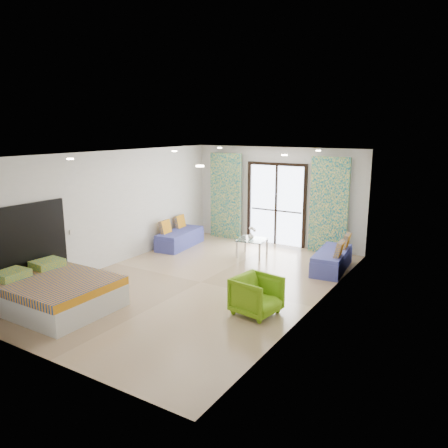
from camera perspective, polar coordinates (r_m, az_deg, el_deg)
The scene contains 24 objects.
floor at distance 9.37m, azimuth -3.06°, elevation -7.60°, with size 5.00×7.50×0.01m, color #9A7C5C, non-canonical shape.
ceiling at distance 8.81m, azimuth -3.26°, elevation 9.13°, with size 5.00×7.50×0.01m, color silver, non-canonical shape.
wall_back at distance 12.21m, azimuth 6.91°, elevation 3.62°, with size 5.00×0.01×2.70m, color silver, non-canonical shape.
wall_front at distance 6.38m, azimuth -22.75°, elevation -5.51°, with size 5.00×0.01×2.70m, color silver, non-canonical shape.
wall_left at distance 10.59m, azimuth -14.36°, elevation 1.96°, with size 0.01×7.50×2.70m, color silver, non-canonical shape.
wall_right at distance 7.88m, azimuth 11.98°, elevation -1.48°, with size 0.01×7.50×2.70m, color silver, non-canonical shape.
balcony_door at distance 12.20m, azimuth 6.84°, elevation 3.18°, with size 1.76×0.08×2.28m.
balcony_rail at distance 12.26m, azimuth 6.82°, elevation 1.76°, with size 1.52×0.03×0.04m, color #595451.
curtain_left at distance 12.79m, azimuth 0.23°, elevation 3.66°, with size 1.00×0.10×2.50m, color silver.
curtain_right at distance 11.51m, azimuth 13.54°, elevation 2.32°, with size 1.00×0.10×2.50m, color silver.
downlight_a at distance 8.29m, azimuth -19.45°, elevation 8.02°, with size 0.12×0.12×0.02m, color #FFE0B2.
downlight_b at distance 6.38m, azimuth -3.16°, elevation 7.57°, with size 0.12×0.12×0.02m, color #FFE0B2.
downlight_c at distance 10.45m, azimuth -6.49°, elevation 9.43°, with size 0.12×0.12×0.02m, color #FFE0B2.
downlight_d at distance 9.00m, azimuth 7.89°, elevation 8.91°, with size 0.12×0.12×0.02m, color #FFE0B2.
downlight_e at distance 12.09m, azimuth -0.57°, elevation 9.91°, with size 0.12×0.12×0.02m, color #FFE0B2.
downlight_f at distance 10.86m, azimuth 12.21°, elevation 9.34°, with size 0.12×0.12×0.02m, color #FFE0B2.
headboard at distance 9.12m, azimuth -25.29°, elevation -2.47°, with size 0.06×2.10×1.50m, color black.
switch_plate at distance 9.83m, azimuth -19.27°, elevation -0.94°, with size 0.02×0.10×0.10m, color silver.
bed at distance 8.56m, azimuth -21.13°, elevation -8.37°, with size 2.01×1.64×0.69m.
daybed_left at distance 12.07m, azimuth -5.83°, elevation -1.80°, with size 0.80×1.68×0.80m.
daybed_right at distance 10.37m, azimuth 13.98°, elevation -4.50°, with size 0.79×1.68×0.80m.
coffee_table at distance 11.09m, azimuth 3.71°, elevation -2.22°, with size 0.77×0.77×0.79m.
vase at distance 11.08m, azimuth 3.54°, elevation -1.55°, with size 0.16×0.16×0.16m, color white.
armchair at distance 7.75m, azimuth 4.29°, elevation -9.06°, with size 0.73×0.68×0.75m, color #6DA615.
Camera 1 is at (5.02, -7.23, 3.22)m, focal length 35.00 mm.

